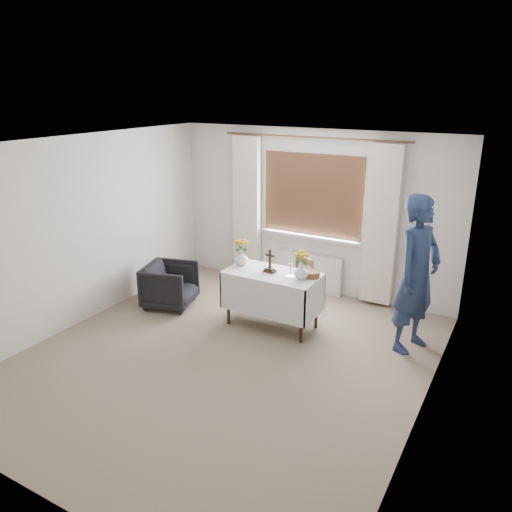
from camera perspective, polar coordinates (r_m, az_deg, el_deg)
The scene contains 12 objects.
ground at distance 6.08m, azimuth -3.58°, elevation -11.54°, with size 5.00×5.00×0.00m, color #85745C.
altar_table at distance 6.66m, azimuth 1.85°, elevation -5.00°, with size 1.24×0.64×0.76m, color silver.
wooden_chair at distance 6.98m, azimuth 4.43°, elevation -3.59°, with size 0.39×0.39×0.84m, color brown, non-canonical shape.
armchair at distance 7.40m, azimuth -9.81°, elevation -3.31°, with size 0.68×0.70×0.64m, color black.
person at distance 6.20m, azimuth 17.92°, elevation -2.03°, with size 0.70×0.46×1.92m, color navy.
radiator at distance 7.89m, azimuth 5.97°, elevation -1.84°, with size 1.10×0.10×0.60m, color silver.
wooden_cross at distance 6.50m, azimuth 1.61°, elevation -0.55°, with size 0.15×0.10×0.31m, color black, non-canonical shape.
candlestick_left at distance 6.53m, azimuth 1.04°, elevation -0.48°, with size 0.09×0.09×0.30m, color silver, non-canonical shape.
candlestick_right at distance 6.34m, azimuth 3.95°, elevation -0.83°, with size 0.10×0.10×0.37m, color silver, non-canonical shape.
flower_vase_left at distance 6.78m, azimuth -1.69°, elevation -0.22°, with size 0.19×0.19×0.20m, color silver.
flower_vase_right at distance 6.32m, azimuth 5.22°, elevation -1.77°, with size 0.18×0.18×0.19m, color silver.
wicker_basket at distance 6.40m, azimuth 6.38°, elevation -2.06°, with size 0.21×0.21×0.08m, color brown.
Camera 1 is at (2.91, -4.38, 3.07)m, focal length 35.00 mm.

